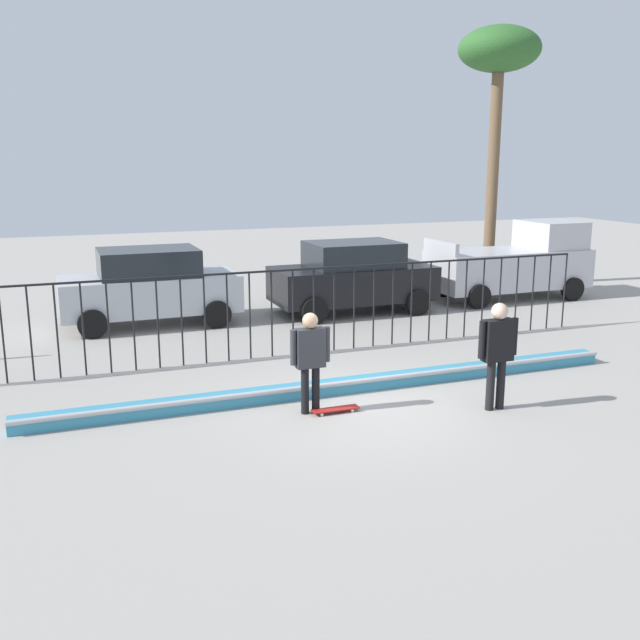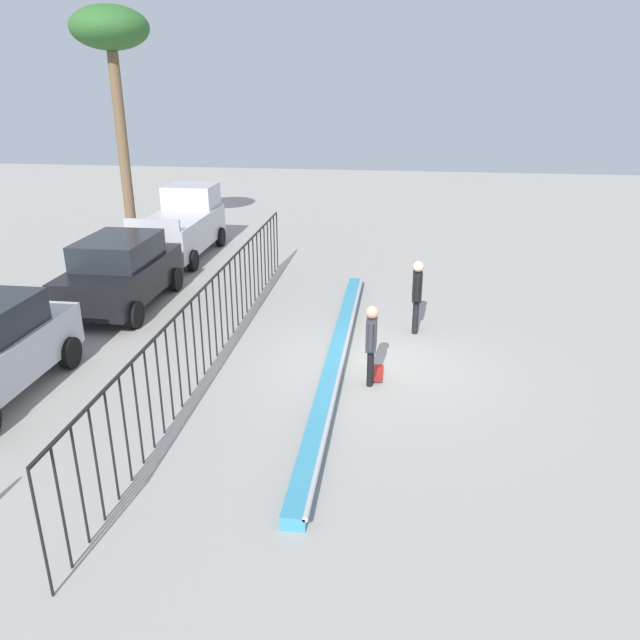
{
  "view_description": "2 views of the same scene",
  "coord_description": "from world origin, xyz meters",
  "px_view_note": "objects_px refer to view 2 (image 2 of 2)",
  "views": [
    {
      "loc": [
        -4.7,
        -10.36,
        4.1
      ],
      "look_at": [
        -0.4,
        0.89,
        1.34
      ],
      "focal_mm": 40.12,
      "sensor_mm": 36.0,
      "label": 1
    },
    {
      "loc": [
        -12.37,
        -0.45,
        5.86
      ],
      "look_at": [
        -0.68,
        1.11,
        1.26
      ],
      "focal_mm": 35.23,
      "sensor_mm": 36.0,
      "label": 2
    }
  ],
  "objects_px": {
    "camera_operator": "(417,290)",
    "palm_tree_tall": "(111,40)",
    "skateboarder": "(371,338)",
    "parked_car_black": "(121,272)",
    "pickup_truck": "(181,226)",
    "skateboard": "(378,373)"
  },
  "relations": [
    {
      "from": "parked_car_black",
      "to": "palm_tree_tall",
      "type": "height_order",
      "value": "palm_tree_tall"
    },
    {
      "from": "skateboarder",
      "to": "palm_tree_tall",
      "type": "distance_m",
      "value": 14.38
    },
    {
      "from": "pickup_truck",
      "to": "parked_car_black",
      "type": "bearing_deg",
      "value": 176.33
    },
    {
      "from": "skateboarder",
      "to": "skateboard",
      "type": "relative_size",
      "value": 2.1
    },
    {
      "from": "skateboard",
      "to": "camera_operator",
      "type": "relative_size",
      "value": 0.44
    },
    {
      "from": "skateboarder",
      "to": "palm_tree_tall",
      "type": "bearing_deg",
      "value": 69.61
    },
    {
      "from": "skateboarder",
      "to": "skateboard",
      "type": "xyz_separation_m",
      "value": [
        0.38,
        -0.15,
        -0.95
      ]
    },
    {
      "from": "skateboard",
      "to": "palm_tree_tall",
      "type": "bearing_deg",
      "value": 32.07
    },
    {
      "from": "skateboarder",
      "to": "skateboard",
      "type": "distance_m",
      "value": 1.03
    },
    {
      "from": "pickup_truck",
      "to": "skateboard",
      "type": "bearing_deg",
      "value": -145.43
    },
    {
      "from": "skateboarder",
      "to": "pickup_truck",
      "type": "distance_m",
      "value": 11.45
    },
    {
      "from": "camera_operator",
      "to": "skateboard",
      "type": "bearing_deg",
      "value": 9.75
    },
    {
      "from": "parked_car_black",
      "to": "skateboarder",
      "type": "bearing_deg",
      "value": -115.88
    },
    {
      "from": "skateboarder",
      "to": "skateboard",
      "type": "height_order",
      "value": "skateboarder"
    },
    {
      "from": "camera_operator",
      "to": "pickup_truck",
      "type": "height_order",
      "value": "pickup_truck"
    },
    {
      "from": "skateboard",
      "to": "pickup_truck",
      "type": "xyz_separation_m",
      "value": [
        8.64,
        7.2,
        0.98
      ]
    },
    {
      "from": "palm_tree_tall",
      "to": "parked_car_black",
      "type": "bearing_deg",
      "value": -159.33
    },
    {
      "from": "skateboarder",
      "to": "parked_car_black",
      "type": "distance_m",
      "value": 7.86
    },
    {
      "from": "skateboarder",
      "to": "camera_operator",
      "type": "distance_m",
      "value": 3.07
    },
    {
      "from": "camera_operator",
      "to": "palm_tree_tall",
      "type": "relative_size",
      "value": 0.23
    },
    {
      "from": "camera_operator",
      "to": "pickup_truck",
      "type": "relative_size",
      "value": 0.38
    },
    {
      "from": "skateboarder",
      "to": "pickup_truck",
      "type": "bearing_deg",
      "value": 63.86
    }
  ]
}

